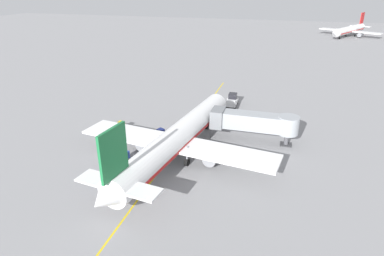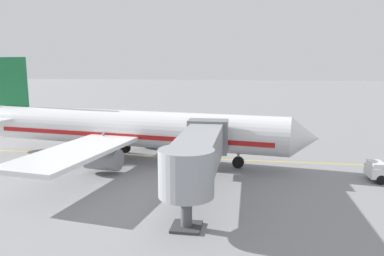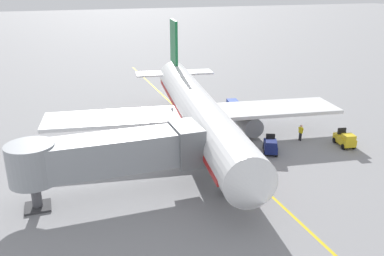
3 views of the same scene
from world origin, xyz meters
name	(u,v)px [view 1 (image 1 of 3)]	position (x,y,z in m)	size (l,w,h in m)	color
ground_plane	(173,152)	(0.00, 0.00, 0.00)	(400.00, 400.00, 0.00)	gray
gate_lead_in_line	(173,152)	(0.00, 0.00, 0.00)	(0.24, 80.00, 0.01)	gold
parked_airliner	(178,138)	(1.31, -1.44, 3.19)	(30.43, 37.30, 10.63)	white
jet_bridge	(254,122)	(11.33, 7.25, 3.45)	(13.97, 3.50, 4.98)	#93999E
pushback_tractor	(232,101)	(5.10, 23.34, 1.10)	(2.27, 4.43, 2.40)	silver
baggage_tug_lead	(119,127)	(-11.78, 4.97, 0.71)	(1.67, 2.67, 1.62)	gold
baggage_tug_trailing	(158,134)	(-4.05, 4.01, 0.71)	(2.18, 2.77, 1.62)	navy
baggage_cart_front	(122,157)	(-5.93, -5.29, 0.95)	(1.71, 2.98, 1.58)	#4C4C51
baggage_cart_second_in_train	(112,167)	(-5.88, -8.39, 0.95)	(1.71, 2.98, 1.58)	#4C4C51
ground_crew_wing_walker	(129,134)	(-8.49, 2.24, 0.95)	(0.30, 0.73, 1.69)	#232328
distant_taxiing_airliner	(350,30)	(41.97, 134.73, 3.03)	(27.48, 32.71, 10.10)	white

